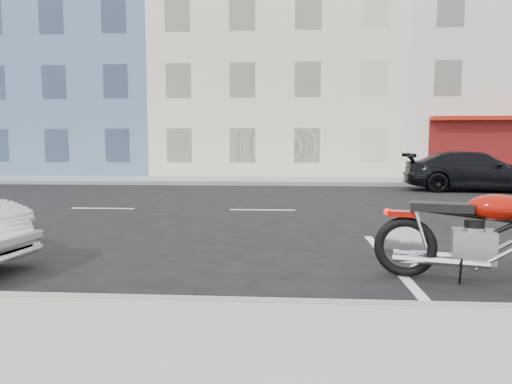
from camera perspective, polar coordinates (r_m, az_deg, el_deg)
ground at (r=11.22m, az=11.04°, el=-2.32°), size 120.00×120.00×0.00m
sidewalk_far at (r=20.11m, az=-6.39°, el=1.47°), size 80.00×3.40×0.15m
curb_far at (r=18.44m, az=-7.34°, el=1.10°), size 80.00×0.12×0.16m
bldg_blue at (r=30.50m, az=-21.24°, el=14.67°), size 12.00×12.00×13.00m
bldg_cream at (r=27.65m, az=2.74°, el=14.44°), size 12.00×12.00×11.50m
bldg_corner at (r=30.37m, az=28.91°, el=13.92°), size 14.00×12.00×12.50m
car_far at (r=17.58m, az=25.65°, el=2.35°), size 4.96×2.53×1.38m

